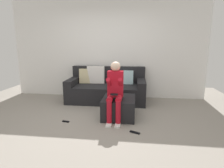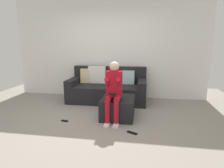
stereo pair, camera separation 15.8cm
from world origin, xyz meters
name	(u,v)px [view 1 (the left image)]	position (x,y,z in m)	size (l,w,h in m)	color
ground_plane	(92,124)	(0.00, 0.00, 0.00)	(7.07, 7.07, 0.00)	gray
wall_back	(107,49)	(0.00, 2.06, 1.37)	(5.44, 0.10, 2.74)	white
couch_sectional	(107,89)	(0.04, 1.60, 0.33)	(2.03, 0.98, 0.91)	black
ottoman	(119,107)	(0.48, 0.44, 0.21)	(0.66, 0.76, 0.41)	black
person_seated	(115,89)	(0.42, 0.26, 0.65)	(0.31, 0.57, 1.17)	red
remote_near_ottoman	(135,132)	(0.82, -0.28, 0.01)	(0.18, 0.04, 0.02)	black
remote_by_storage_bin	(66,121)	(-0.53, 0.03, 0.01)	(0.14, 0.04, 0.02)	black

